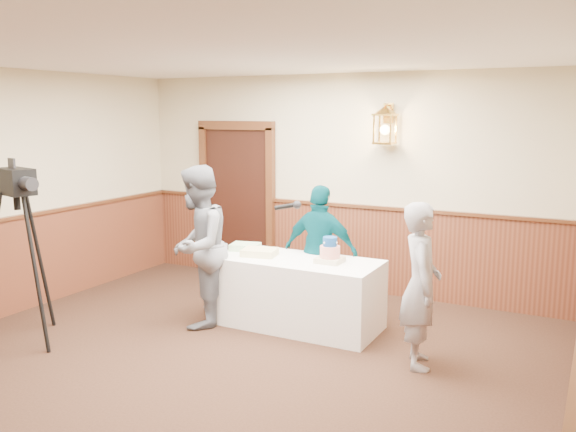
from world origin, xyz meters
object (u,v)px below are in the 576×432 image
interviewer (198,246)px  assistant_p (321,252)px  tiered_cake (330,252)px  baker (421,285)px  sheet_cake_green (245,247)px  sheet_cake_yellow (260,252)px  tv_camera_rig (22,265)px  display_table (296,292)px

interviewer → assistant_p: size_ratio=1.16×
tiered_cake → assistant_p: bearing=126.2°
interviewer → baker: size_ratio=1.15×
sheet_cake_green → interviewer: interviewer is taller
sheet_cake_yellow → tv_camera_rig: size_ratio=0.21×
display_table → assistant_p: bearing=76.7°
tiered_cake → interviewer: 1.43m
baker → tv_camera_rig: 3.93m
tv_camera_rig → display_table: bearing=51.8°
sheet_cake_yellow → baker: bearing=-11.1°
interviewer → assistant_p: (1.06, 0.87, -0.12)m
interviewer → tiered_cake: bearing=94.2°
interviewer → assistant_p: bearing=113.6°
display_table → interviewer: bearing=-154.7°
tiered_cake → sheet_cake_yellow: 0.82m
tiered_cake → baker: bearing=-22.3°
interviewer → baker: 2.44m
baker → tv_camera_rig: (-3.72, -1.26, 0.03)m
display_table → sheet_cake_yellow: bearing=-173.6°
display_table → assistant_p: size_ratio=1.19×
sheet_cake_yellow → tiered_cake: bearing=5.4°
display_table → interviewer: size_ratio=1.03×
tiered_cake → assistant_p: size_ratio=0.18×
tiered_cake → assistant_p: assistant_p is taller
baker → display_table: bearing=52.9°
sheet_cake_green → assistant_p: (0.82, 0.30, -0.03)m
sheet_cake_yellow → tv_camera_rig: tv_camera_rig is taller
tiered_cake → tv_camera_rig: size_ratio=0.15×
tiered_cake → interviewer: (-1.34, -0.49, 0.02)m
sheet_cake_green → baker: 2.26m
display_table → sheet_cake_green: 0.84m
assistant_p → sheet_cake_green: bearing=19.8°
sheet_cake_yellow → sheet_cake_green: 0.33m
assistant_p → tv_camera_rig: size_ratio=0.85×
sheet_cake_green → interviewer: size_ratio=0.18×
tiered_cake → sheet_cake_yellow: size_ratio=0.74×
sheet_cake_yellow → tv_camera_rig: bearing=-138.0°
sheet_cake_green → assistant_p: assistant_p is taller
interviewer → tv_camera_rig: tv_camera_rig is taller
sheet_cake_yellow → baker: (1.90, -0.37, -0.02)m
sheet_cake_yellow → assistant_p: size_ratio=0.24×
interviewer → tv_camera_rig: size_ratio=0.99×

